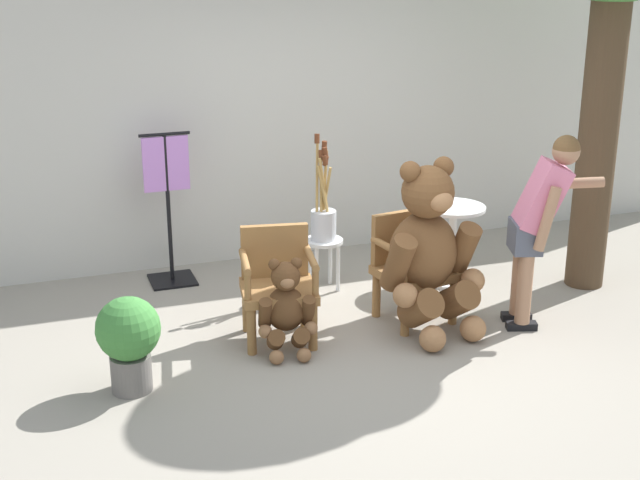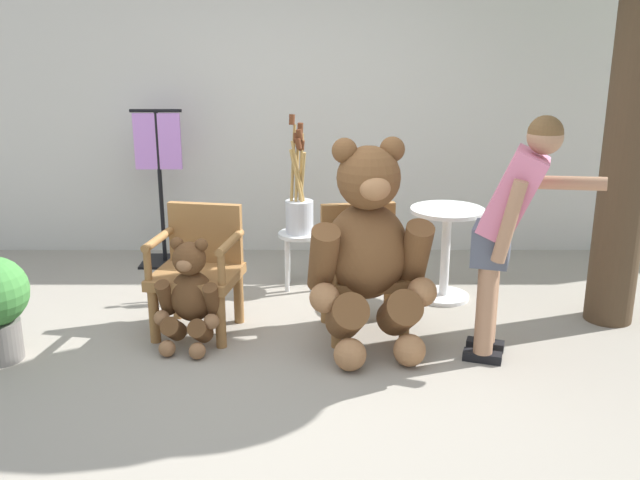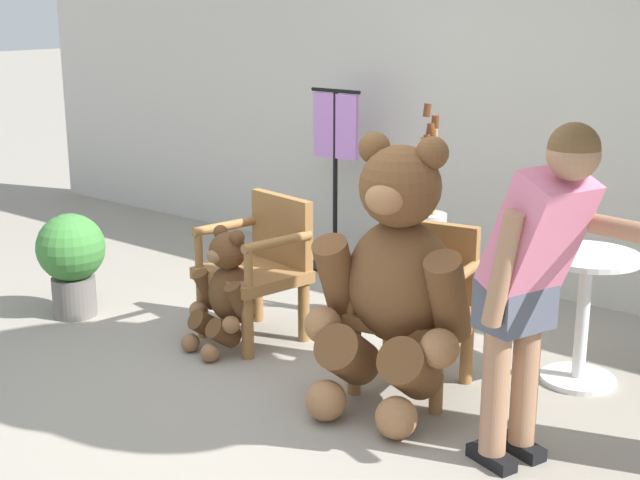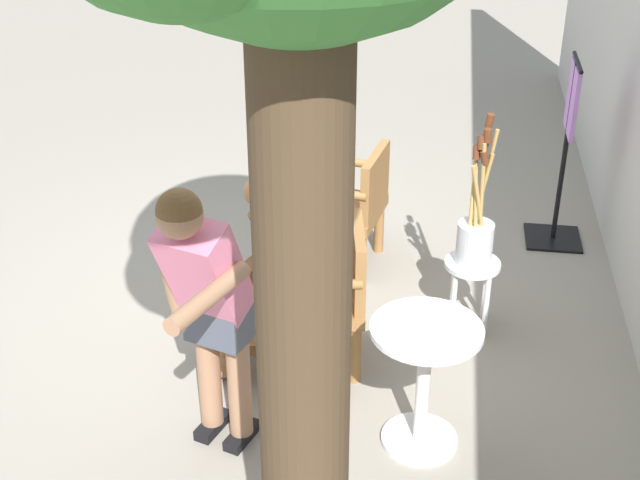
{
  "view_description": "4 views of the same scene",
  "coord_description": "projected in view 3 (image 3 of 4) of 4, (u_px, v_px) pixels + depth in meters",
  "views": [
    {
      "loc": [
        -2.36,
        -5.57,
        2.95
      ],
      "look_at": [
        -0.36,
        0.1,
        0.9
      ],
      "focal_mm": 50.0,
      "sensor_mm": 36.0,
      "label": 1
    },
    {
      "loc": [
        0.27,
        -4.12,
        2.03
      ],
      "look_at": [
        0.28,
        -0.0,
        0.8
      ],
      "focal_mm": 40.0,
      "sensor_mm": 36.0,
      "label": 2
    },
    {
      "loc": [
        2.94,
        -3.27,
        2.0
      ],
      "look_at": [
        0.36,
        -0.07,
        0.89
      ],
      "focal_mm": 50.0,
      "sensor_mm": 36.0,
      "label": 3
    },
    {
      "loc": [
        4.85,
        1.08,
        3.17
      ],
      "look_at": [
        0.18,
        0.4,
        0.58
      ],
      "focal_mm": 50.0,
      "sensor_mm": 36.0,
      "label": 4
    }
  ],
  "objects": [
    {
      "name": "ground_plane",
      "position": [
        275.0,
        386.0,
        4.76
      ],
      "size": [
        60.0,
        60.0,
        0.0
      ],
      "primitive_type": "plane",
      "color": "gray"
    },
    {
      "name": "back_wall",
      "position": [
        502.0,
        89.0,
        6.2
      ],
      "size": [
        10.0,
        0.16,
        2.8
      ],
      "primitive_type": "cube",
      "color": "beige",
      "rests_on": "ground"
    },
    {
      "name": "wooden_chair_left",
      "position": [
        260.0,
        264.0,
        5.35
      ],
      "size": [
        0.64,
        0.61,
        0.86
      ],
      "color": "olive",
      "rests_on": "ground"
    },
    {
      "name": "wooden_chair_right",
      "position": [
        418.0,
        302.0,
        4.67
      ],
      "size": [
        0.64,
        0.6,
        0.86
      ],
      "color": "olive",
      "rests_on": "ground"
    },
    {
      "name": "teddy_bear_large",
      "position": [
        395.0,
        276.0,
        4.42
      ],
      "size": [
        0.84,
        0.83,
        1.37
      ],
      "color": "brown",
      "rests_on": "ground"
    },
    {
      "name": "teddy_bear_small",
      "position": [
        226.0,
        291.0,
        5.18
      ],
      "size": [
        0.45,
        0.45,
        0.73
      ],
      "color": "brown",
      "rests_on": "ground"
    },
    {
      "name": "person_visitor",
      "position": [
        535.0,
        269.0,
        3.69
      ],
      "size": [
        0.83,
        0.48,
        1.55
      ],
      "color": "black",
      "rests_on": "ground"
    },
    {
      "name": "white_stool",
      "position": [
        427.0,
        270.0,
        5.6
      ],
      "size": [
        0.34,
        0.34,
        0.46
      ],
      "color": "silver",
      "rests_on": "ground"
    },
    {
      "name": "brush_bucket",
      "position": [
        429.0,
        222.0,
        5.51
      ],
      "size": [
        0.22,
        0.22,
        0.93
      ],
      "color": "silver",
      "rests_on": "white_stool"
    },
    {
      "name": "round_side_table",
      "position": [
        584.0,
        303.0,
        4.7
      ],
      "size": [
        0.56,
        0.56,
        0.72
      ],
      "color": "white",
      "rests_on": "ground"
    },
    {
      "name": "potted_plant",
      "position": [
        71.0,
        257.0,
        5.73
      ],
      "size": [
        0.44,
        0.44,
        0.68
      ],
      "color": "slate",
      "rests_on": "ground"
    },
    {
      "name": "clothing_display_stand",
      "position": [
        335.0,
        175.0,
        6.72
      ],
      "size": [
        0.44,
        0.4,
        1.36
      ],
      "color": "black",
      "rests_on": "ground"
    }
  ]
}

